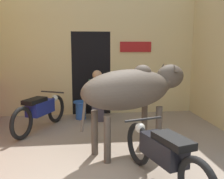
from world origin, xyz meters
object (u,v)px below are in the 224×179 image
Objects in this scene: motorcycle_far at (40,110)px; shopkeeper_seated at (97,94)px; cow at (134,89)px; plastic_stool at (81,109)px; motorcycle_near at (163,153)px.

motorcycle_far is 1.40m from shopkeeper_seated.
motorcycle_far is (-1.73, 1.30, -0.63)m from cow.
plastic_stool is (0.84, 0.76, -0.19)m from motorcycle_far.
shopkeeper_seated reaches higher than motorcycle_near.
cow reaches higher than plastic_stool.
cow is at bearing -75.58° from shopkeeper_seated.
motorcycle_far is at bearing 126.91° from motorcycle_near.
motorcycle_near is at bearing -53.09° from motorcycle_far.
motorcycle_far reaches higher than plastic_stool.
cow is at bearing -66.62° from plastic_stool.
plastic_stool is at bearing 41.98° from motorcycle_far.
motorcycle_near reaches higher than plastic_stool.
shopkeeper_seated reaches higher than motorcycle_far.
motorcycle_far is at bearing -154.13° from shopkeeper_seated.
motorcycle_far is at bearing -138.02° from plastic_stool.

